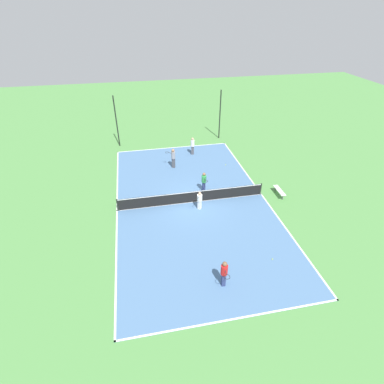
{
  "coord_description": "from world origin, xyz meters",
  "views": [
    {
      "loc": [
        -3.6,
        -17.84,
        12.66
      ],
      "look_at": [
        0.0,
        0.0,
        0.9
      ],
      "focal_mm": 28.0,
      "sensor_mm": 36.0,
      "label": 1
    }
  ],
  "objects": [
    {
      "name": "ground_plane",
      "position": [
        0.0,
        0.0,
        0.0
      ],
      "size": [
        80.0,
        80.0,
        0.0
      ],
      "primitive_type": "plane",
      "color": "#518E47"
    },
    {
      "name": "court_surface",
      "position": [
        0.0,
        0.0,
        0.01
      ],
      "size": [
        10.99,
        19.79,
        0.02
      ],
      "color": "#4C729E",
      "rests_on": "ground_plane"
    },
    {
      "name": "tennis_net",
      "position": [
        0.0,
        0.0,
        0.51
      ],
      "size": [
        10.79,
        0.1,
        0.96
      ],
      "color": "black",
      "rests_on": "court_surface"
    },
    {
      "name": "bench",
      "position": [
        6.72,
        -0.37,
        0.39
      ],
      "size": [
        0.36,
        1.53,
        0.45
      ],
      "rotation": [
        0.0,
        0.0,
        1.57
      ],
      "color": "silver",
      "rests_on": "ground_plane"
    },
    {
      "name": "player_far_green",
      "position": [
        1.2,
        1.31,
        0.95
      ],
      "size": [
        0.36,
        0.93,
        1.61
      ],
      "rotation": [
        0.0,
        0.0,
        4.71
      ],
      "color": "navy",
      "rests_on": "court_surface"
    },
    {
      "name": "player_near_white",
      "position": [
        1.66,
        7.95,
        1.0
      ],
      "size": [
        0.42,
        0.42,
        1.7
      ],
      "rotation": [
        0.0,
        0.0,
        6.1
      ],
      "color": "#4C4C51",
      "rests_on": "court_surface"
    },
    {
      "name": "player_baseline_gray",
      "position": [
        -0.54,
        5.63,
        1.06
      ],
      "size": [
        0.96,
        0.79,
        1.79
      ],
      "rotation": [
        0.0,
        0.0,
        2.56
      ],
      "color": "#4C4C51",
      "rests_on": "court_surface"
    },
    {
      "name": "player_far_white",
      "position": [
        0.35,
        -0.94,
        0.81
      ],
      "size": [
        0.88,
        0.91,
        1.39
      ],
      "rotation": [
        0.0,
        0.0,
        3.97
      ],
      "color": "white",
      "rests_on": "court_surface"
    },
    {
      "name": "player_coach_red",
      "position": [
        0.1,
        -7.8,
        0.97
      ],
      "size": [
        0.4,
        0.95,
        1.65
      ],
      "rotation": [
        0.0,
        0.0,
        4.64
      ],
      "color": "navy",
      "rests_on": "court_surface"
    },
    {
      "name": "tennis_ball_far_baseline",
      "position": [
        4.14,
        5.12,
        0.06
      ],
      "size": [
        0.07,
        0.07,
        0.07
      ],
      "primitive_type": "sphere",
      "color": "#CCE033",
      "rests_on": "court_surface"
    },
    {
      "name": "tennis_ball_right_alley",
      "position": [
        3.39,
        -6.63,
        0.06
      ],
      "size": [
        0.07,
        0.07,
        0.07
      ],
      "primitive_type": "sphere",
      "color": "#CCE033",
      "rests_on": "court_surface"
    },
    {
      "name": "fence_post_back_left",
      "position": [
        -5.26,
        11.41,
        2.54
      ],
      "size": [
        0.12,
        0.12,
        5.09
      ],
      "color": "black",
      "rests_on": "ground_plane"
    },
    {
      "name": "fence_post_back_right",
      "position": [
        5.26,
        11.41,
        2.54
      ],
      "size": [
        0.12,
        0.12,
        5.09
      ],
      "color": "black",
      "rests_on": "ground_plane"
    }
  ]
}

